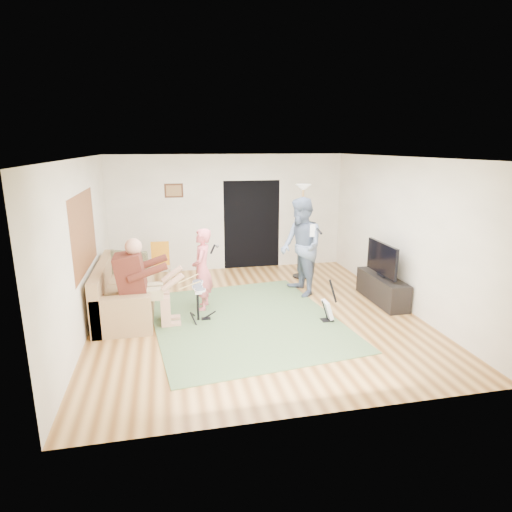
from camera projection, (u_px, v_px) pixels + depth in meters
The scene contains 19 objects.
floor at pixel (255, 314), 7.56m from camera, with size 6.00×6.00×0.00m, color brown.
walls at pixel (255, 240), 7.22m from camera, with size 5.50×6.00×2.70m, color white, non-canonical shape.
ceiling at pixel (255, 158), 6.88m from camera, with size 6.00×6.00×0.00m, color white.
window_blinds at pixel (84, 232), 6.81m from camera, with size 2.05×2.05×0.00m, color brown.
doorway at pixel (252, 225), 10.23m from camera, with size 2.10×2.10×0.00m, color black.
picture_frame at pixel (174, 191), 9.66m from camera, with size 0.42×0.03×0.32m, color #3F2314.
area_rug at pixel (245, 320), 7.29m from camera, with size 3.00×3.59×0.02m, color #4C683F.
sofa at pixel (121, 296), 7.56m from camera, with size 0.92×2.24×0.91m.
drummer at pixel (145, 292), 6.96m from camera, with size 0.96×0.54×1.48m.
drum_kit at pixel (198, 305), 7.20m from camera, with size 0.35×0.63×0.65m.
singer at pixel (202, 270), 7.63m from camera, with size 0.54×0.35×1.48m, color #DB5F69.
microphone at pixel (213, 249), 7.58m from camera, with size 0.06×0.06×0.24m, color black, non-canonical shape.
guitarist at pixel (301, 247), 8.35m from camera, with size 0.94×0.73×1.93m, color slate.
guitar_held at pixel (311, 229), 8.30m from camera, with size 0.12×0.60×0.26m, color white, non-canonical shape.
guitar_spare at pixel (328, 309), 7.20m from camera, with size 0.27×0.24×0.74m.
torchiere_lamp at pixel (303, 214), 9.35m from camera, with size 0.37×0.37×2.08m.
dining_chair at pixel (161, 271), 8.98m from camera, with size 0.40×0.42×0.93m.
tv_cabinet at pixel (382, 289), 8.12m from camera, with size 0.40×1.40×0.50m, color black.
television at pixel (382, 258), 7.96m from camera, with size 0.06×1.05×0.59m, color black.
Camera 1 is at (-1.44, -6.91, 2.89)m, focal length 30.00 mm.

